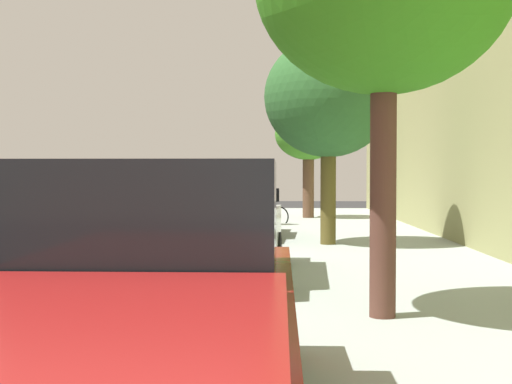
{
  "coord_description": "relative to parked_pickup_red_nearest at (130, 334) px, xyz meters",
  "views": [
    {
      "loc": [
        2.12,
        -13.49,
        1.86
      ],
      "look_at": [
        1.51,
        8.66,
        1.24
      ],
      "focal_mm": 47.64,
      "sensor_mm": 36.0,
      "label": 1
    }
  ],
  "objects": [
    {
      "name": "parked_sedan_black_mid",
      "position": [
        -0.08,
        14.43,
        -0.15
      ],
      "size": [
        2.06,
        4.5,
        1.52
      ],
      "color": "black",
      "rests_on": "ground"
    },
    {
      "name": "cyclist_with_backpack",
      "position": [
        0.74,
        18.48,
        0.13
      ],
      "size": [
        0.44,
        0.62,
        1.69
      ],
      "color": "#C6B284",
      "rests_on": "ground"
    },
    {
      "name": "ground",
      "position": [
        -1.26,
        9.49,
        -0.9
      ],
      "size": [
        62.93,
        62.93,
        0.0
      ],
      "primitive_type": "plane",
      "color": "#2C2C2C"
    },
    {
      "name": "sidewalk",
      "position": [
        3.19,
        9.49,
        -0.83
      ],
      "size": [
        4.27,
        39.33,
        0.14
      ],
      "primitive_type": "cube",
      "color": "#A3ADA7",
      "rests_on": "ground"
    },
    {
      "name": "street_tree_mid_block",
      "position": [
        2.15,
        12.38,
        2.77
      ],
      "size": [
        3.09,
        3.09,
        5.01
      ],
      "color": "brown",
      "rests_on": "sidewalk"
    },
    {
      "name": "bicycle_at_curb",
      "position": [
        0.51,
        18.93,
        -0.52
      ],
      "size": [
        1.69,
        0.67,
        0.78
      ],
      "color": "black",
      "rests_on": "ground"
    },
    {
      "name": "street_tree_far_end",
      "position": [
        2.15,
        22.09,
        2.39
      ],
      "size": [
        2.57,
        2.57,
        4.21
      ],
      "color": "brown",
      "rests_on": "sidewalk"
    },
    {
      "name": "parked_pickup_red_nearest",
      "position": [
        0.0,
        0.0,
        0.0
      ],
      "size": [
        2.06,
        5.32,
        1.95
      ],
      "color": "maroon",
      "rests_on": "ground"
    },
    {
      "name": "parked_suv_silver_second",
      "position": [
        -0.09,
        7.25,
        0.13
      ],
      "size": [
        2.17,
        4.8,
        1.99
      ],
      "color": "#B7BABF",
      "rests_on": "ground"
    },
    {
      "name": "lane_stripe_centre",
      "position": [
        -3.87,
        9.83,
        -0.9
      ],
      "size": [
        0.14,
        40.0,
        0.01
      ],
      "color": "white",
      "rests_on": "ground"
    },
    {
      "name": "curb_edge",
      "position": [
        0.98,
        9.49,
        -0.83
      ],
      "size": [
        0.16,
        39.33,
        0.14
      ],
      "primitive_type": "cube",
      "color": "gray",
      "rests_on": "ground"
    },
    {
      "name": "lane_stripe_bike_edge",
      "position": [
        -0.49,
        9.49,
        -0.9
      ],
      "size": [
        0.12,
        39.33,
        0.01
      ],
      "primitive_type": "cube",
      "color": "white",
      "rests_on": "ground"
    }
  ]
}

